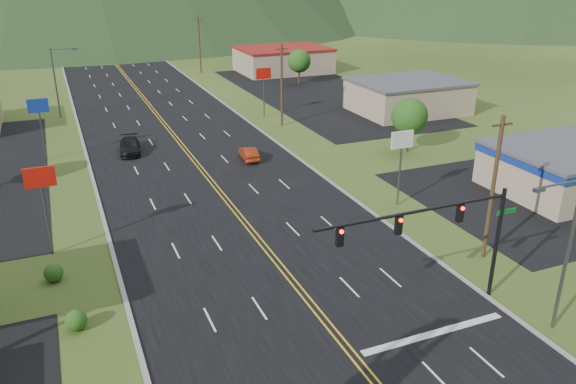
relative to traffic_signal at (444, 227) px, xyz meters
name	(u,v)px	position (x,y,z in m)	size (l,w,h in m)	color
traffic_signal	(444,227)	(0.00, 0.00, 0.00)	(13.10, 0.43, 7.00)	black
streetlight_east	(565,245)	(4.70, -4.00, -0.15)	(3.28, 0.25, 9.00)	#59595E
streetlight_west	(57,78)	(-18.16, 56.00, -0.15)	(3.28, 0.25, 9.00)	#59595E
building_east_mid	(408,96)	(25.52, 41.00, -3.17)	(14.40, 11.40, 4.30)	tan
building_east_far	(283,60)	(21.52, 76.00, -3.07)	(16.40, 12.40, 4.50)	tan
pole_sign_west_a	(41,186)	(-20.48, 16.00, -0.28)	(2.00, 0.18, 6.40)	#59595E
pole_sign_west_b	(39,112)	(-20.48, 38.00, -0.28)	(2.00, 0.18, 6.40)	#59595E
pole_sign_east_a	(402,147)	(6.52, 14.00, -0.28)	(2.00, 0.18, 6.40)	#59595E
pole_sign_east_b	(264,78)	(6.52, 46.00, -0.28)	(2.00, 0.18, 6.40)	#59595E
tree_east_a	(410,116)	(15.52, 26.00, -1.44)	(3.84, 3.84, 5.82)	#382314
tree_east_b	(299,61)	(19.52, 64.00, -1.44)	(3.84, 3.84, 5.82)	#382314
utility_pole_a	(493,188)	(7.02, 4.00, -0.20)	(1.60, 0.28, 10.00)	#382314
utility_pole_b	(282,85)	(7.02, 41.00, -0.20)	(1.60, 0.28, 10.00)	#382314
utility_pole_c	(199,45)	(7.02, 81.00, -0.20)	(1.60, 0.28, 10.00)	#382314
utility_pole_d	(158,25)	(7.02, 121.00, -0.20)	(1.60, 0.28, 10.00)	#382314
car_dark_mid	(130,147)	(-12.18, 36.91, -4.59)	(2.08, 5.11, 1.48)	black
car_red_far	(249,154)	(-1.15, 29.96, -4.68)	(1.38, 3.95, 1.30)	#A02E11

